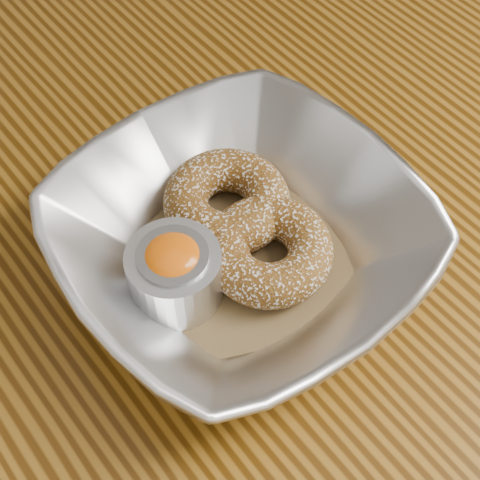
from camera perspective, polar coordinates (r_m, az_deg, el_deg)
table at (r=0.59m, az=-2.81°, el=-8.55°), size 1.20×0.80×0.75m
serving_bowl at (r=0.49m, az=0.00°, el=-0.05°), size 0.24×0.24×0.06m
parchment at (r=0.51m, az=0.00°, el=-1.37°), size 0.19×0.19×0.00m
donut_back at (r=0.51m, az=-1.04°, el=3.01°), size 0.09×0.09×0.03m
donut_front at (r=0.49m, az=2.23°, el=-0.82°), size 0.10×0.10×0.03m
ramekin at (r=0.47m, az=-5.10°, el=-2.51°), size 0.06×0.06×0.05m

